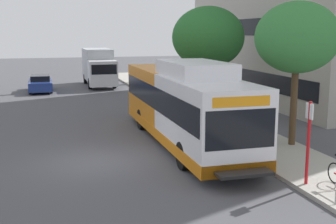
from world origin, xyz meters
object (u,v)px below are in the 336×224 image
(street_tree_mid_block, at_px, (208,37))
(transit_bus, at_px, (184,105))
(street_tree_near_stop, at_px, (297,38))
(box_truck_background, at_px, (99,66))
(parked_car_far_lane, at_px, (40,83))
(bus_stop_sign_pole, at_px, (308,137))

(street_tree_mid_block, bearing_deg, transit_bus, -118.14)
(street_tree_near_stop, relative_size, box_truck_background, 0.84)
(street_tree_near_stop, bearing_deg, parked_car_far_lane, 115.68)
(street_tree_near_stop, relative_size, parked_car_far_lane, 1.31)
(transit_bus, height_order, street_tree_near_stop, street_tree_near_stop)
(street_tree_mid_block, bearing_deg, box_truck_background, 107.98)
(bus_stop_sign_pole, xyz_separation_m, box_truck_background, (-2.90, 28.16, 0.09))
(bus_stop_sign_pole, xyz_separation_m, street_tree_mid_block, (1.86, 13.51, 2.81))
(bus_stop_sign_pole, relative_size, box_truck_background, 0.37)
(bus_stop_sign_pole, distance_m, box_truck_background, 28.31)
(bus_stop_sign_pole, distance_m, street_tree_near_stop, 5.76)
(bus_stop_sign_pole, bearing_deg, street_tree_mid_block, 82.17)
(street_tree_mid_block, relative_size, parked_car_far_lane, 1.37)
(street_tree_near_stop, xyz_separation_m, box_truck_background, (-5.10, 23.71, -2.82))
(parked_car_far_lane, bearing_deg, transit_bus, -72.68)
(bus_stop_sign_pole, distance_m, parked_car_far_lane, 26.79)
(bus_stop_sign_pole, relative_size, parked_car_far_lane, 0.58)
(street_tree_near_stop, distance_m, street_tree_mid_block, 9.06)
(transit_bus, distance_m, parked_car_far_lane, 20.13)
(transit_bus, relative_size, parked_car_far_lane, 2.72)
(street_tree_near_stop, relative_size, street_tree_mid_block, 0.96)
(bus_stop_sign_pole, relative_size, street_tree_mid_block, 0.42)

